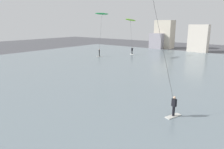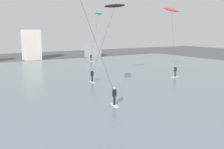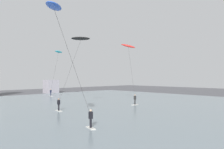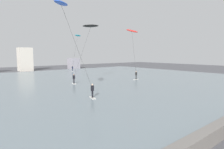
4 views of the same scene
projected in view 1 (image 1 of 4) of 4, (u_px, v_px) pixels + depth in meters
water_bay at (200, 78)px, 27.28m from camera, size 84.00×52.00×0.10m
far_shore_buildings at (206, 39)px, 52.29m from camera, size 44.32×5.71×7.97m
kitesurfer_lime at (131, 24)px, 44.22m from camera, size 2.60×4.41×8.06m
kitesurfer_green at (102, 17)px, 41.04m from camera, size 3.15×3.92×9.06m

